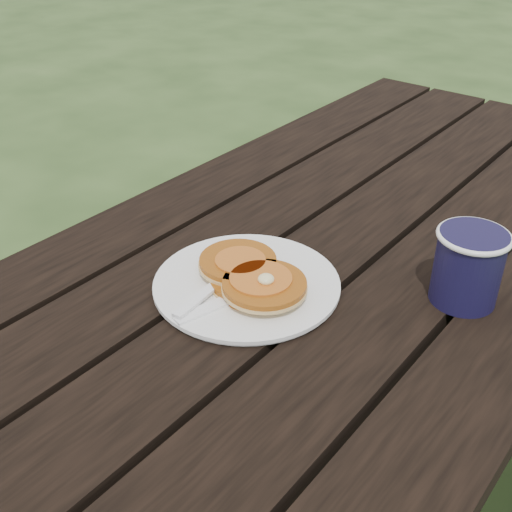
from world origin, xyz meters
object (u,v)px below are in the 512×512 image
Objects in this scene: pancake_stack at (251,276)px; plate at (247,285)px; coffee_cup at (469,263)px; picnic_table at (304,430)px.

plate is at bearing 178.35° from pancake_stack.
plate is at bearing -146.74° from coffee_cup.
coffee_cup reaches higher than pancake_stack.
pancake_stack is 1.70× the size of coffee_cup.
pancake_stack is 0.30m from coffee_cup.
plate is 1.44× the size of pancake_stack.
picnic_table is 6.89× the size of plate.
pancake_stack is (0.01, -0.00, 0.02)m from plate.
coffee_cup is (0.22, 0.04, 0.44)m from picnic_table.
plate is 0.02m from pancake_stack.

